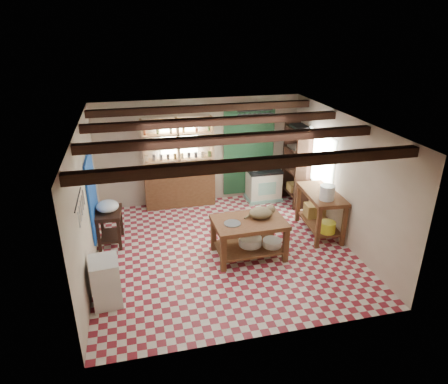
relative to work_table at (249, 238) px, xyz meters
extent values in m
cube|color=maroon|center=(-0.43, 0.34, -0.40)|extent=(5.00, 5.00, 0.02)
cube|color=#4A4A4F|center=(-0.43, 0.34, 2.21)|extent=(5.00, 5.00, 0.02)
cube|color=beige|center=(-0.43, 2.84, 0.91)|extent=(5.00, 0.04, 2.60)
cube|color=beige|center=(-0.43, -2.16, 0.91)|extent=(5.00, 0.04, 2.60)
cube|color=beige|center=(-2.93, 0.34, 0.91)|extent=(0.04, 5.00, 2.60)
cube|color=beige|center=(2.07, 0.34, 0.91)|extent=(0.04, 5.00, 2.60)
cube|color=black|center=(-0.43, 0.34, 2.09)|extent=(5.00, 3.80, 0.15)
cube|color=#1749AD|center=(-2.90, 1.24, 0.71)|extent=(0.04, 1.40, 1.60)
cube|color=#1F4E2D|center=(0.82, 2.81, 0.86)|extent=(1.30, 0.04, 2.30)
cube|color=silver|center=(-0.93, 2.82, 1.31)|extent=(0.90, 0.02, 0.80)
cube|color=silver|center=(2.05, 1.34, 1.01)|extent=(0.02, 1.30, 1.20)
cube|color=black|center=(-2.87, -0.86, 1.39)|extent=(0.06, 0.90, 0.28)
cube|color=black|center=(0.82, 2.39, 1.79)|extent=(0.86, 0.12, 0.36)
cube|color=tan|center=(-0.98, 2.65, 0.71)|extent=(1.70, 0.34, 2.20)
cube|color=black|center=(1.85, 2.14, 0.61)|extent=(0.40, 0.86, 2.00)
cube|color=brown|center=(0.00, 0.00, 0.00)|extent=(1.39, 0.94, 0.77)
cube|color=beige|center=(1.14, 2.49, 0.02)|extent=(0.84, 0.57, 0.81)
cube|color=black|center=(-2.63, 1.12, -0.02)|extent=(0.54, 0.75, 0.73)
cube|color=silver|center=(-2.65, -0.82, 0.01)|extent=(0.49, 0.57, 0.80)
cube|color=brown|center=(1.75, 0.53, 0.09)|extent=(0.76, 1.38, 0.96)
ellipsoid|color=#88744F|center=(0.25, 0.06, 0.49)|extent=(0.53, 0.44, 0.21)
cylinder|color=#9FA0A6|center=(-0.35, -0.06, 0.40)|extent=(0.32, 0.32, 0.02)
cylinder|color=silver|center=(0.05, 0.05, -0.10)|extent=(0.46, 0.46, 0.16)
cylinder|color=silver|center=(0.45, -0.09, -0.12)|extent=(0.38, 0.38, 0.13)
cylinder|color=#9FA0A6|center=(0.89, 2.48, 0.53)|extent=(0.18, 0.18, 0.20)
cylinder|color=black|center=(1.24, 2.49, 0.52)|extent=(0.15, 0.15, 0.19)
ellipsoid|color=silver|center=(-2.63, 1.12, 0.46)|extent=(0.47, 0.47, 0.22)
cylinder|color=silver|center=(1.67, 0.19, 0.72)|extent=(0.32, 0.32, 0.30)
cube|color=#A37E41|center=(1.77, 0.83, 0.01)|extent=(0.43, 0.36, 0.29)
cylinder|color=gold|center=(1.72, 0.09, -0.02)|extent=(0.34, 0.34, 0.23)
camera|label=1|loc=(-2.04, -6.45, 3.89)|focal=32.00mm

